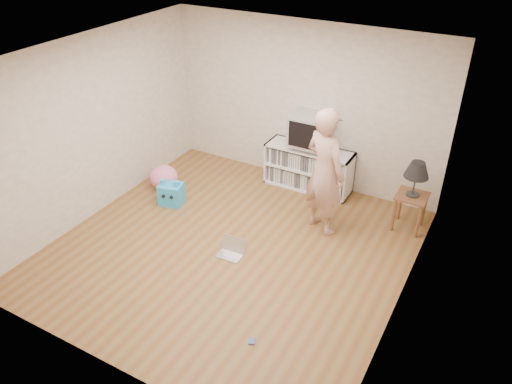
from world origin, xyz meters
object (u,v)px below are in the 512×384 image
object	(u,v)px
dvd_deck	(310,146)
table_lamp	(417,170)
plush_blue	(171,194)
media_unit	(309,168)
crt_tv	(311,130)
plush_pink	(164,177)
laptop	(232,250)
side_table	(411,203)
person	(325,172)

from	to	relation	value
dvd_deck	table_lamp	xyz separation A→B (m)	(1.72, -0.37, 0.21)
plush_blue	dvd_deck	bearing A→B (deg)	27.93
media_unit	table_lamp	distance (m)	1.86
table_lamp	crt_tv	bearing A→B (deg)	167.97
plush_pink	dvd_deck	bearing A→B (deg)	29.27
laptop	side_table	bearing A→B (deg)	39.89
laptop	crt_tv	bearing A→B (deg)	82.71
laptop	table_lamp	bearing A→B (deg)	39.89
table_lamp	person	world-z (taller)	person
laptop	media_unit	bearing A→B (deg)	82.75
person	side_table	bearing A→B (deg)	-126.73
person	plush_pink	size ratio (longest dim) A/B	4.08
media_unit	dvd_deck	size ratio (longest dim) A/B	3.11
dvd_deck	plush_blue	world-z (taller)	dvd_deck
side_table	plush_blue	size ratio (longest dim) A/B	1.34
dvd_deck	plush_pink	size ratio (longest dim) A/B	1.00
dvd_deck	side_table	size ratio (longest dim) A/B	0.82
side_table	table_lamp	bearing A→B (deg)	180.00
media_unit	laptop	bearing A→B (deg)	-94.61
person	laptop	xyz separation A→B (m)	(-0.80, -1.14, -0.86)
media_unit	plush_pink	distance (m)	2.35
laptop	person	bearing A→B (deg)	52.06
dvd_deck	table_lamp	world-z (taller)	table_lamp
media_unit	plush_blue	bearing A→B (deg)	-137.59
side_table	person	distance (m)	1.34
dvd_deck	laptop	size ratio (longest dim) A/B	1.32
media_unit	table_lamp	bearing A→B (deg)	-12.64
side_table	crt_tv	bearing A→B (deg)	167.97
crt_tv	plush_pink	xyz separation A→B (m)	(-2.04, -1.14, -0.83)
table_lamp	person	xyz separation A→B (m)	(-1.09, -0.60, -0.02)
media_unit	crt_tv	xyz separation A→B (m)	(0.00, -0.02, 0.67)
person	laptop	bearing A→B (deg)	79.10
side_table	person	world-z (taller)	person
dvd_deck	person	size ratio (longest dim) A/B	0.25
crt_tv	person	distance (m)	1.16
dvd_deck	plush_pink	bearing A→B (deg)	-150.73
dvd_deck	person	world-z (taller)	person
crt_tv	plush_pink	distance (m)	2.48
crt_tv	dvd_deck	bearing A→B (deg)	90.00
table_lamp	plush_blue	world-z (taller)	table_lamp
plush_blue	person	bearing A→B (deg)	-1.50
person	table_lamp	bearing A→B (deg)	-126.73
crt_tv	person	bearing A→B (deg)	-56.75
side_table	laptop	size ratio (longest dim) A/B	1.61
crt_tv	plush_blue	world-z (taller)	crt_tv
dvd_deck	plush_blue	size ratio (longest dim) A/B	1.10
media_unit	table_lamp	xyz separation A→B (m)	(1.72, -0.39, 0.59)
dvd_deck	laptop	distance (m)	2.22
media_unit	table_lamp	size ratio (longest dim) A/B	2.72
side_table	table_lamp	distance (m)	0.53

